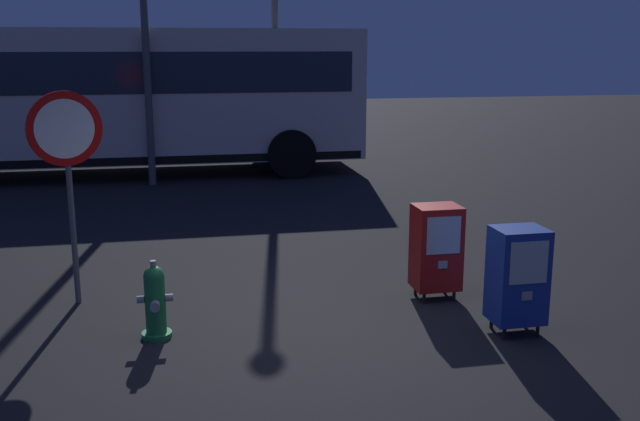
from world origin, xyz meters
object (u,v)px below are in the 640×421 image
at_px(fire_hydrant, 155,302).
at_px(newspaper_box_secondary, 517,275).
at_px(bus_near, 106,93).
at_px(stop_sign, 67,153).
at_px(newspaper_box_primary, 436,247).

height_order(fire_hydrant, newspaper_box_secondary, newspaper_box_secondary).
bearing_deg(newspaper_box_secondary, bus_near, 114.08).
bearing_deg(stop_sign, newspaper_box_secondary, -22.04).
bearing_deg(newspaper_box_primary, stop_sign, 170.72).
relative_size(fire_hydrant, bus_near, 0.07).
height_order(fire_hydrant, newspaper_box_primary, newspaper_box_primary).
bearing_deg(bus_near, newspaper_box_secondary, -66.09).
relative_size(stop_sign, bus_near, 0.21).
bearing_deg(newspaper_box_secondary, fire_hydrant, 170.42).
height_order(newspaper_box_secondary, stop_sign, stop_sign).
relative_size(newspaper_box_primary, bus_near, 0.10).
bearing_deg(fire_hydrant, newspaper_box_primary, 9.83).
bearing_deg(fire_hydrant, bus_near, 96.52).
bearing_deg(stop_sign, bus_near, 91.62).
xyz_separation_m(fire_hydrant, stop_sign, (-0.83, 1.12, 1.25)).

